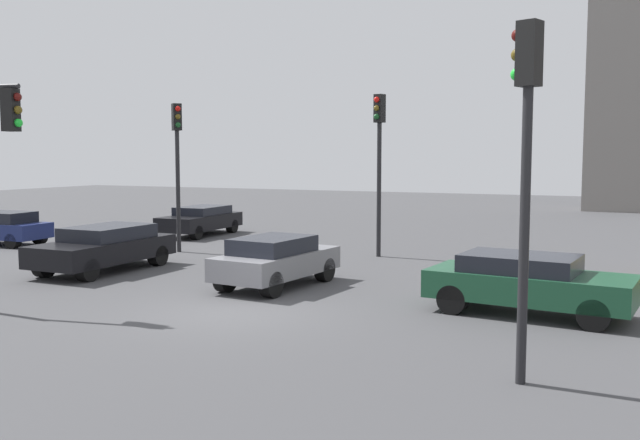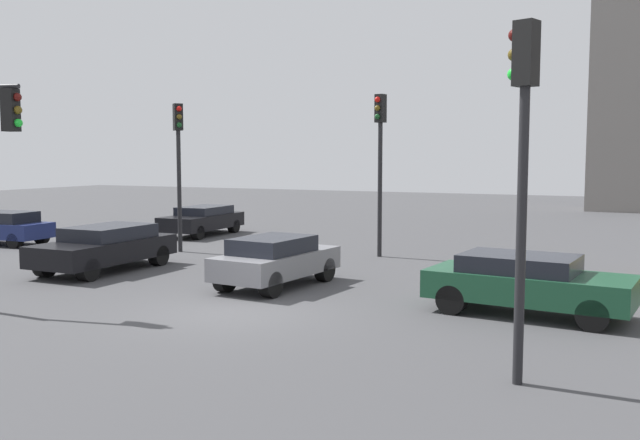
# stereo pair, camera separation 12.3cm
# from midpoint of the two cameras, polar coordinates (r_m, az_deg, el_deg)

# --- Properties ---
(ground_plane) EXTENTS (105.72, 105.72, 0.00)m
(ground_plane) POSITION_cam_midpoint_polar(r_m,az_deg,el_deg) (16.63, -6.82, -7.47)
(ground_plane) COLOR #424244
(traffic_light_0) EXTENTS (0.39, 0.49, 5.84)m
(traffic_light_0) POSITION_cam_midpoint_polar(r_m,az_deg,el_deg) (25.20, 5.06, 6.10)
(traffic_light_0) COLOR black
(traffic_light_0) RESTS_ON ground_plane
(traffic_light_2) EXTENTS (0.49, 0.40, 5.73)m
(traffic_light_2) POSITION_cam_midpoint_polar(r_m,az_deg,el_deg) (11.42, 16.53, 6.56)
(traffic_light_2) COLOR black
(traffic_light_2) RESTS_ON ground_plane
(traffic_light_3) EXTENTS (0.48, 0.45, 5.60)m
(traffic_light_3) POSITION_cam_midpoint_polar(r_m,az_deg,el_deg) (26.92, -11.35, 5.65)
(traffic_light_3) COLOR black
(traffic_light_3) RESTS_ON ground_plane
(car_1) EXTENTS (4.72, 2.38, 1.39)m
(car_1) POSITION_cam_midpoint_polar(r_m,az_deg,el_deg) (16.80, 16.72, -4.90)
(car_1) COLOR #19472D
(car_1) RESTS_ON ground_plane
(car_2) EXTENTS (2.21, 4.21, 1.41)m
(car_2) POSITION_cam_midpoint_polar(r_m,az_deg,el_deg) (19.55, -3.45, -3.26)
(car_2) COLOR slate
(car_2) RESTS_ON ground_plane
(car_3) EXTENTS (2.07, 4.80, 1.43)m
(car_3) POSITION_cam_midpoint_polar(r_m,az_deg,el_deg) (23.21, -16.98, -2.10)
(car_3) COLOR black
(car_3) RESTS_ON ground_plane
(car_4) EXTENTS (2.03, 4.60, 1.33)m
(car_4) POSITION_cam_midpoint_polar(r_m,az_deg,el_deg) (32.54, -9.47, 0.04)
(car_4) COLOR black
(car_4) RESTS_ON ground_plane
(car_7) EXTENTS (4.06, 2.07, 1.37)m
(car_7) POSITION_cam_midpoint_polar(r_m,az_deg,el_deg) (31.46, -24.33, -0.54)
(car_7) COLOR navy
(car_7) RESTS_ON ground_plane
(skyline_tower) EXTENTS (4.19, 4.19, 25.89)m
(skyline_tower) POSITION_cam_midpoint_polar(r_m,az_deg,el_deg) (51.59, 23.90, 15.22)
(skyline_tower) COLOR gray
(skyline_tower) RESTS_ON ground_plane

